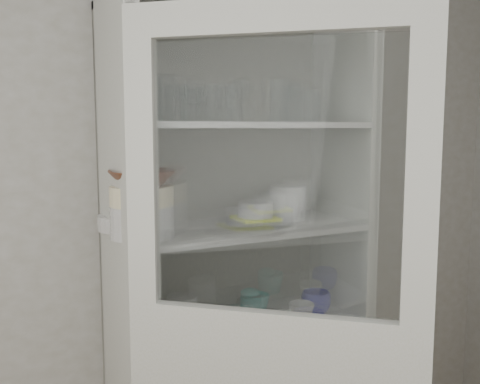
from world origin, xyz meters
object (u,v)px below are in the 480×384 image
grey_bowl_stack (288,202)px  mug_teal (257,305)px  plate_stack_front (142,221)px  glass_platter (256,222)px  goblet_1 (198,102)px  white_canister (182,313)px  pantry_cabinet (233,300)px  goblet_3 (295,103)px  cream_bowl (142,196)px  plate_stack_back (129,222)px  white_ramekin (256,209)px  mug_blue (316,303)px  goblet_0 (173,101)px  mug_white (301,315)px  goblet_2 (240,99)px  teal_jar (250,304)px  measuring_cups (230,326)px  yellow_trivet (256,218)px  terracotta_bowl (141,178)px

grey_bowl_stack → mug_teal: bearing=175.6°
plate_stack_front → glass_platter: (0.48, 0.05, -0.05)m
goblet_1 → plate_stack_front: goblet_1 is taller
grey_bowl_stack → white_canister: grey_bowl_stack is taller
glass_platter → pantry_cabinet: bearing=136.3°
goblet_3 → cream_bowl: 0.83m
pantry_cabinet → plate_stack_back: (-0.41, 0.05, 0.35)m
plate_stack_back → cream_bowl: size_ratio=1.05×
goblet_3 → white_ramekin: goblet_3 is taller
mug_blue → plate_stack_back: bearing=158.7°
mug_teal → glass_platter: bearing=-135.1°
cream_bowl → goblet_3: bearing=13.3°
goblet_1 → goblet_3: 0.45m
pantry_cabinet → grey_bowl_stack: bearing=-7.1°
goblet_0 → cream_bowl: 0.40m
goblet_1 → mug_white: goblet_1 is taller
cream_bowl → goblet_2: bearing=17.1°
white_canister → glass_platter: bearing=-6.6°
teal_jar → plate_stack_back: bearing=173.0°
measuring_cups → plate_stack_front: bearing=-178.8°
plate_stack_front → goblet_3: bearing=13.3°
goblet_3 → plate_stack_back: goblet_3 is taller
teal_jar → goblet_3: bearing=14.3°
grey_bowl_stack → goblet_2: bearing=165.1°
plate_stack_front → mug_teal: bearing=10.8°
yellow_trivet → measuring_cups: (-0.13, -0.04, -0.40)m
cream_bowl → goblet_0: bearing=40.1°
terracotta_bowl → teal_jar: terracotta_bowl is taller
plate_stack_back → mug_teal: plate_stack_back is taller
glass_platter → grey_bowl_stack: (0.17, 0.04, 0.06)m
mug_teal → cream_bowl: bearing=-176.5°
pantry_cabinet → plate_stack_front: 0.57m
goblet_2 → grey_bowl_stack: goblet_2 is taller
goblet_1 → white_canister: bearing=-144.7°
yellow_trivet → grey_bowl_stack: 0.18m
goblet_0 → yellow_trivet: 0.56m
goblet_1 → grey_bowl_stack: 0.55m
white_canister → goblet_3: bearing=8.8°
plate_stack_back → mug_white: plate_stack_back is taller
white_ramekin → teal_jar: (0.01, 0.06, -0.41)m
goblet_1 → grey_bowl_stack: bearing=-11.4°
mug_white → goblet_3: bearing=74.7°
goblet_0 → yellow_trivet: (0.30, -0.10, -0.46)m
goblet_0 → white_canister: bearing=-87.8°
grey_bowl_stack → measuring_cups: bearing=-165.4°
goblet_2 → cream_bowl: bearing=-162.9°
goblet_1 → cream_bowl: goblet_1 is taller
goblet_1 → mug_white: (0.32, -0.25, -0.83)m
mug_blue → mug_teal: bearing=149.6°
goblet_3 → mug_teal: 0.87m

